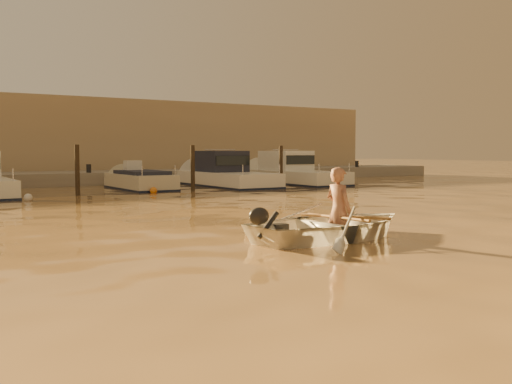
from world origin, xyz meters
TOP-DOWN VIEW (x-y plane):
  - ground_plane at (0.00, 0.00)m, footprint 160.00×160.00m
  - dinghy at (1.30, 0.02)m, footprint 4.10×3.11m
  - person at (1.40, 0.03)m, footprint 0.47×0.67m
  - outboard_motor at (-0.20, -0.12)m, footprint 0.93×0.48m
  - oar_port at (1.54, 0.04)m, footprint 0.69×2.02m
  - oar_starboard at (1.35, 0.02)m, footprint 0.23×2.10m
  - moored_boat_3 at (3.19, 16.00)m, footprint 1.87×5.47m
  - moored_boat_4 at (7.73, 16.00)m, footprint 2.46×7.51m
  - moored_boat_5 at (11.82, 16.00)m, footprint 2.37×7.91m
  - piling_2 at (-0.20, 13.80)m, footprint 0.18×0.18m
  - piling_3 at (4.80, 13.80)m, footprint 0.18×0.18m
  - piling_4 at (9.50, 13.80)m, footprint 0.18×0.18m
  - fender_c at (-2.29, 12.46)m, footprint 0.30×0.30m
  - fender_d at (2.83, 13.49)m, footprint 0.30×0.30m
  - fender_e at (7.11, 13.53)m, footprint 0.30×0.30m
  - quay at (0.00, 21.50)m, footprint 52.00×4.00m
  - waterfront_building at (0.00, 27.00)m, footprint 46.00×7.00m

SIDE VIEW (x-z plane):
  - ground_plane at x=0.00m, z-range 0.00..0.00m
  - fender_c at x=-2.29m, z-range -0.05..0.25m
  - fender_d at x=2.83m, z-range -0.05..0.25m
  - fender_e at x=7.11m, z-range -0.05..0.25m
  - quay at x=0.00m, z-range -0.35..0.65m
  - moored_boat_3 at x=3.19m, z-range -0.25..0.70m
  - dinghy at x=1.30m, z-range -0.12..0.68m
  - outboard_motor at x=-0.20m, z-range -0.07..0.63m
  - oar_port at x=1.54m, z-range 0.35..0.49m
  - oar_starboard at x=1.35m, z-range 0.35..0.49m
  - person at x=1.40m, z-range -0.30..1.44m
  - moored_boat_4 at x=7.73m, z-range -0.25..1.50m
  - moored_boat_5 at x=11.82m, z-range -0.25..1.50m
  - piling_2 at x=-0.20m, z-range -0.20..2.00m
  - piling_3 at x=4.80m, z-range -0.20..2.00m
  - piling_4 at x=9.50m, z-range -0.20..2.00m
  - waterfront_building at x=0.00m, z-range 0.00..4.80m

